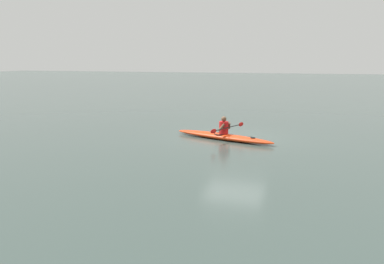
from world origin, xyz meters
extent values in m
plane|color=#384742|center=(0.00, 0.00, 0.00)|extent=(160.00, 160.00, 0.00)
ellipsoid|color=red|center=(0.36, 0.69, 0.12)|extent=(4.53, 2.05, 0.24)
torus|color=black|center=(0.45, 0.66, 0.22)|extent=(0.71, 0.71, 0.04)
cylinder|color=black|center=(-0.93, 1.12, 0.23)|extent=(0.18, 0.18, 0.02)
cylinder|color=red|center=(0.33, 0.70, 0.49)|extent=(0.37, 0.37, 0.49)
sphere|color=brown|center=(0.33, 0.70, 0.85)|extent=(0.21, 0.21, 0.21)
cylinder|color=black|center=(0.14, 0.76, 0.52)|extent=(0.69, 1.97, 0.03)
ellipsoid|color=red|center=(-0.19, -0.22, 0.52)|extent=(0.17, 0.39, 0.17)
ellipsoid|color=red|center=(0.47, 1.74, 0.52)|extent=(0.17, 0.39, 0.17)
cylinder|color=brown|center=(0.16, 0.45, 0.55)|extent=(0.17, 0.31, 0.34)
cylinder|color=brown|center=(0.34, 1.00, 0.55)|extent=(0.25, 0.25, 0.34)
camera|label=1|loc=(-3.54, 16.26, 3.21)|focal=37.63mm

